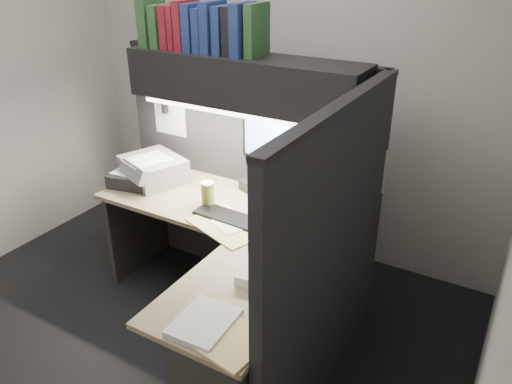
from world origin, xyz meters
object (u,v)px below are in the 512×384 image
overhead_shelf (243,80)px  notebook_stack (135,178)px  desk (221,303)px  monitor (268,164)px  coffee_cup (208,195)px  keyboard (230,218)px  telephone (311,202)px  printer (153,169)px

overhead_shelf → notebook_stack: overhead_shelf is taller
desk → monitor: (-0.16, 0.82, 0.51)m
coffee_cup → keyboard: bearing=-20.4°
overhead_shelf → coffee_cup: (-0.11, -0.27, -0.69)m
telephone → printer: bearing=-140.8°
desk → keyboard: size_ratio=3.65×
telephone → notebook_stack: size_ratio=0.69×
telephone → keyboard: bearing=-102.8°
telephone → coffee_cup: coffee_cup is taller
printer → keyboard: bearing=5.2°
desk → coffee_cup: coffee_cup is taller
overhead_shelf → coffee_cup: 0.75m
notebook_stack → printer: bearing=62.6°
monitor → printer: size_ratio=1.34×
notebook_stack → monitor: bearing=20.4°
overhead_shelf → monitor: 0.57m
desk → overhead_shelf: (-0.30, 0.75, 1.06)m
printer → telephone: bearing=29.0°
printer → desk: bearing=-11.8°
desk → monitor: bearing=100.7°
desk → overhead_shelf: 1.33m
overhead_shelf → notebook_stack: (-0.74, -0.26, -0.72)m
keyboard → monitor: bearing=88.0°
desk → overhead_shelf: size_ratio=1.10×
monitor → printer: 0.86m
desk → notebook_stack: bearing=154.9°
telephone → desk: bearing=-71.7°
overhead_shelf → printer: bearing=-168.6°
telephone → printer: 1.16m
keyboard → overhead_shelf: bearing=110.3°
desk → keyboard: (-0.19, 0.40, 0.30)m
desk → keyboard: 0.54m
keyboard → printer: bearing=167.8°
desk → printer: size_ratio=4.05×
keyboard → telephone: size_ratio=2.21×
desk → printer: 1.21m
keyboard → telephone: telephone is taller
monitor → telephone: (0.33, -0.03, -0.18)m
keyboard → printer: printer is taller
desk → keyboard: keyboard is taller
coffee_cup → overhead_shelf: bearing=68.1°
overhead_shelf → keyboard: (0.11, -0.35, -0.76)m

